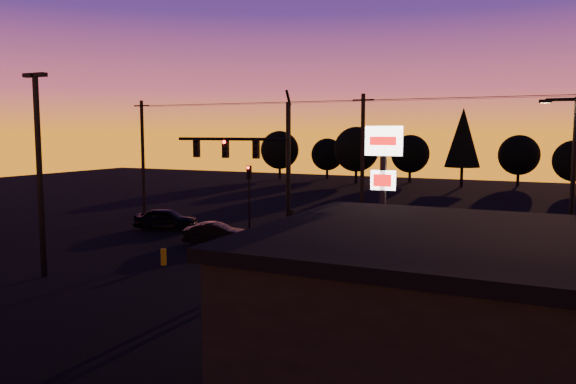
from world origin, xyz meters
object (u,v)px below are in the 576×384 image
object	(u,v)px
pylon_sign	(383,173)
car_right	(438,238)
bollard	(164,257)
car_mid	(216,233)
streetlight	(570,183)
suv_parked	(435,306)
secondary_signal	(249,188)
parking_lot_light	(39,161)
traffic_signal_mast	(260,164)
car_left	(166,219)

from	to	relation	value
pylon_sign	car_right	size ratio (longest dim) A/B	1.31
bollard	car_right	distance (m)	14.82
car_mid	streetlight	bearing A→B (deg)	-114.66
bollard	car_mid	size ratio (longest dim) A/B	0.21
car_right	suv_parked	size ratio (longest dim) A/B	1.16
streetlight	car_right	bearing A→B (deg)	142.44
car_mid	car_right	size ratio (longest dim) A/B	0.74
secondary_signal	suv_parked	distance (m)	20.01
streetlight	bollard	size ratio (longest dim) A/B	9.72
parking_lot_light	car_mid	distance (m)	11.17
bollard	car_right	bearing A→B (deg)	38.36
traffic_signal_mast	streetlight	xyz separation A→B (m)	(14.01, 1.51, -0.52)
bollard	pylon_sign	bearing A→B (deg)	1.97
bollard	car_mid	world-z (taller)	car_mid
car_mid	suv_parked	xyz separation A→B (m)	(14.36, -8.45, -0.01)
pylon_sign	traffic_signal_mast	bearing A→B (deg)	160.64
parking_lot_light	bollard	xyz separation A→B (m)	(3.54, 4.12, -4.86)
secondary_signal	car_right	size ratio (longest dim) A/B	0.84
secondary_signal	suv_parked	size ratio (longest dim) A/B	0.97
streetlight	car_left	xyz separation A→B (m)	(-24.21, 3.93, -3.70)
pylon_sign	car_left	xyz separation A→B (m)	(-17.30, 7.94, -4.19)
secondary_signal	pylon_sign	bearing A→B (deg)	-39.77
parking_lot_light	car_right	bearing A→B (deg)	41.31
suv_parked	streetlight	bearing A→B (deg)	38.50
pylon_sign	parking_lot_light	bearing A→B (deg)	-162.77
streetlight	suv_parked	distance (m)	9.13
parking_lot_light	traffic_signal_mast	bearing A→B (deg)	43.37
car_left	car_right	bearing A→B (deg)	-105.89
pylon_sign	suv_parked	distance (m)	6.08
suv_parked	secondary_signal	bearing A→B (deg)	116.12
parking_lot_light	bollard	bearing A→B (deg)	49.37
secondary_signal	car_mid	size ratio (longest dim) A/B	1.14
car_right	secondary_signal	bearing A→B (deg)	-93.67
car_left	suv_parked	size ratio (longest dim) A/B	0.94
suv_parked	traffic_signal_mast	bearing A→B (deg)	127.86
streetlight	suv_parked	xyz separation A→B (m)	(-4.06, -7.24, -3.80)
traffic_signal_mast	pylon_sign	world-z (taller)	traffic_signal_mast
car_right	suv_parked	xyz separation A→B (m)	(2.20, -12.05, -0.13)
traffic_signal_mast	parking_lot_light	distance (m)	10.19
pylon_sign	car_left	distance (m)	19.49
suv_parked	pylon_sign	bearing A→B (deg)	109.16
streetlight	car_right	xyz separation A→B (m)	(-6.26, 4.81, -3.67)
car_left	suv_parked	world-z (taller)	car_left
traffic_signal_mast	suv_parked	xyz separation A→B (m)	(9.95, -5.73, -4.31)
bollard	suv_parked	xyz separation A→B (m)	(13.81, -2.86, 0.21)
pylon_sign	streetlight	size ratio (longest dim) A/B	0.85
secondary_signal	car_right	world-z (taller)	secondary_signal
bollard	secondary_signal	bearing A→B (deg)	95.71
car_left	car_right	size ratio (longest dim) A/B	0.82
parking_lot_light	car_left	distance (m)	13.53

